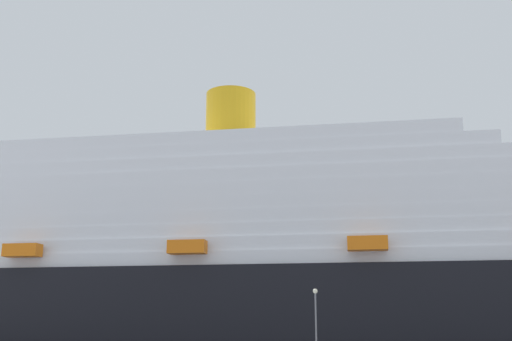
{
  "coord_description": "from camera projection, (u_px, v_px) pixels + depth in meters",
  "views": [
    {
      "loc": [
        25.49,
        -68.63,
        3.91
      ],
      "look_at": [
        8.16,
        29.82,
        28.78
      ],
      "focal_mm": 43.78,
      "sensor_mm": 36.0,
      "label": 1
    }
  ],
  "objects": [
    {
      "name": "cruise_ship",
      "position": [
        354.0,
        259.0,
        142.25
      ],
      "size": [
        254.31,
        40.29,
        67.01
      ],
      "color": "black",
      "rests_on": "ground_plane"
    },
    {
      "name": "street_lamp",
      "position": [
        316.0,
        314.0,
        71.62
      ],
      "size": [
        0.56,
        0.56,
        8.05
      ],
      "color": "slate",
      "rests_on": "ground_plane"
    }
  ]
}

